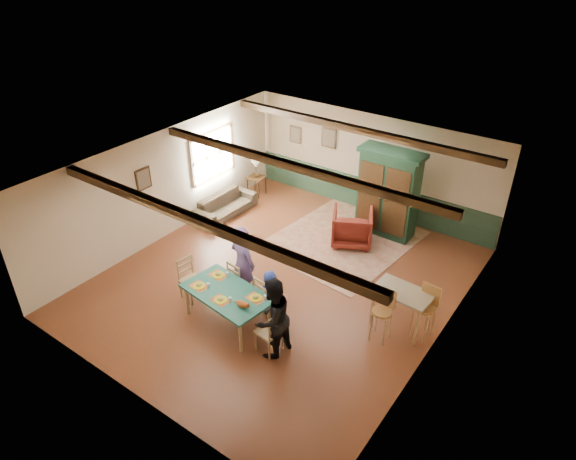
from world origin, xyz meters
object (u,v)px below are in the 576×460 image
Objects in this scene: person_man at (243,263)px; person_child at (270,292)px; person_woman at (273,318)px; end_table at (257,186)px; dining_table at (228,307)px; cat at (242,303)px; table_lamp at (256,169)px; counter_table at (400,310)px; bar_stool_left at (381,317)px; dining_chair_far_left at (241,279)px; armchair at (352,227)px; dining_chair_end_right at (269,330)px; armoire at (388,193)px; dining_chair_far_right at (268,295)px; bar_stool_right at (424,313)px; dining_chair_end_left at (192,280)px; sofa at (225,205)px.

person_man is 0.86m from person_child.
person_woman reaches higher than end_table.
cat reaches higher than dining_table.
counter_table is at bearing -26.27° from table_lamp.
counter_table is 1.02× the size of bar_stool_left.
dining_table is 0.81m from dining_chair_far_left.
armchair is 3.61m from table_lamp.
armchair is (-0.59, 4.11, -0.02)m from dining_chair_end_right.
cat is 0.16× the size of armoire.
armoire is at bearing 3.38° from end_table.
dining_chair_far_left and dining_chair_far_right have the same top height.
armoire is at bearing -142.77° from armchair.
table_lamp is at bearing 160.73° from bar_stool_right.
table_lamp is 0.48× the size of bar_stool_left.
armoire is 4.38× the size of table_lamp.
dining_chair_far_right is 0.96× the size of armchair.
person_child is 0.95m from cat.
person_woman is at bearing 72.12° from armchair.
person_man reaches higher than table_lamp.
dining_chair_end_left is 1.71m from person_child.
bar_stool_right is at bearing 37.98° from bar_stool_left.
dining_chair_far_right is at bearing -151.92° from bar_stool_right.
end_table is (-3.52, 0.69, -0.16)m from armchair.
armoire is 4.01m from bar_stool_left.
person_child reaches higher than dining_chair_far_right.
bar_stool_left is at bearing 140.60° from dining_chair_end_right.
counter_table is (2.32, 1.06, -0.04)m from person_child.
person_woman is at bearing 136.74° from person_child.
bar_stool_left is at bearing 142.72° from person_woman.
person_woman is at bearing -7.29° from dining_table.
dining_chair_end_right is (1.41, -0.89, 0.00)m from dining_chair_far_left.
bar_stool_left reaches higher than dining_chair_end_left.
dining_chair_far_right is 4.32m from armoire.
counter_table is (3.11, 1.04, -0.01)m from dining_chair_far_left.
sofa is 3.62× the size of table_lamp.
armoire is 1.22m from armchair.
armoire reaches higher than table_lamp.
person_child is 1.02× the size of armchair.
bar_stool_right reaches higher than table_lamp.
end_table is at bearing 160.73° from bar_stool_right.
bar_stool_right reaches higher than cat.
table_lamp is at bearing 146.18° from bar_stool_left.
table_lamp is at bearing -41.78° from dining_chair_far_right.
dining_chair_end_left is at bearing -153.84° from bar_stool_right.
dining_chair_end_left is at bearing -90.00° from person_woman.
dining_chair_far_left is at bearing -46.17° from dining_chair_end_left.
dining_chair_far_right is at bearing -49.07° from end_table.
dining_table is 4.42m from sofa.
armchair is 0.52× the size of sofa.
sofa is at bearing -157.08° from armoire.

